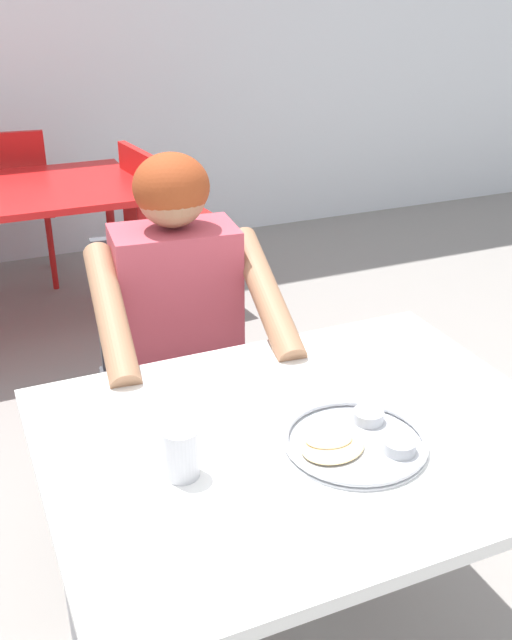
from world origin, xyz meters
The scene contains 8 objects.
table_foreground centered at (0.03, 0.05, 0.67)m, with size 1.07×0.83×0.75m.
thali_tray centered at (0.10, -0.03, 0.76)m, with size 0.29×0.29×0.03m.
drinking_cup centered at (-0.25, 0.02, 0.80)m, with size 0.07×0.07×0.10m.
chair_foreground centered at (-0.02, 0.88, 0.51)m, with size 0.46×0.45×0.89m.
diner_foreground centered at (-0.03, 0.66, 0.71)m, with size 0.53×0.58×1.19m.
table_background_red centered at (-0.20, 2.32, 0.63)m, with size 0.92×0.79×0.72m.
chair_red_right centered at (0.40, 2.33, 0.50)m, with size 0.47×0.46×0.85m.
chair_red_far centered at (-0.26, 2.94, 0.51)m, with size 0.47×0.47×0.88m.
Camera 1 is at (-0.57, -1.08, 1.62)m, focal length 41.20 mm.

